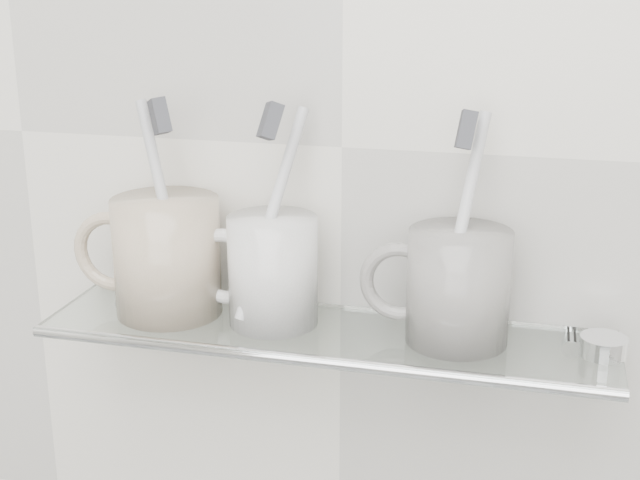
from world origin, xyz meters
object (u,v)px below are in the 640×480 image
(mug_left, at_px, (167,256))
(mug_right, at_px, (458,287))
(shelf_glass, at_px, (325,334))
(mug_center, at_px, (273,271))

(mug_left, xyz_separation_m, mug_right, (0.26, 0.00, -0.01))
(shelf_glass, xyz_separation_m, mug_left, (-0.15, 0.00, 0.06))
(shelf_glass, height_order, mug_center, mug_center)
(mug_center, distance_m, mug_right, 0.16)
(mug_left, xyz_separation_m, mug_center, (0.10, 0.00, -0.00))
(mug_center, height_order, mug_right, same)
(mug_center, relative_size, mug_right, 1.00)
(mug_left, distance_m, mug_right, 0.26)
(shelf_glass, distance_m, mug_right, 0.13)
(shelf_glass, bearing_deg, mug_right, 2.52)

